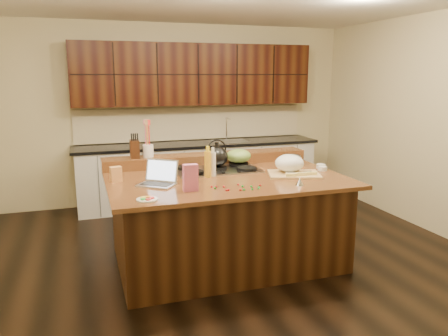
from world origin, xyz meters
name	(u,v)px	position (x,y,z in m)	size (l,w,h in m)	color
room	(226,135)	(0.00, 0.00, 1.35)	(5.52, 5.02, 2.72)	black
island	(225,219)	(0.00, 0.00, 0.46)	(2.40, 1.60, 0.92)	black
back_ledge	(207,159)	(0.00, 0.70, 0.98)	(2.40, 0.30, 0.12)	black
cooktop	(217,169)	(0.00, 0.30, 0.94)	(0.92, 0.52, 0.05)	gray
back_counter	(198,139)	(0.30, 2.23, 0.98)	(3.70, 0.66, 2.40)	silver
kettle	(217,157)	(0.00, 0.30, 1.08)	(0.25, 0.25, 0.22)	black
green_bowl	(239,156)	(0.30, 0.43, 1.04)	(0.28, 0.28, 0.16)	olive
laptop	(159,178)	(-0.71, -0.11, 0.98)	(0.42, 0.41, 0.23)	#B7B7BC
oil_bottle	(208,164)	(-0.18, 0.04, 1.06)	(0.07, 0.07, 0.27)	gold
vinegar_bottle	(213,164)	(-0.12, 0.06, 1.04)	(0.06, 0.06, 0.25)	silver
wooden_tray	(291,166)	(0.68, -0.12, 1.01)	(0.61, 0.52, 0.21)	tan
ramekin_a	(321,166)	(1.15, 0.06, 0.94)	(0.10, 0.10, 0.04)	white
ramekin_b	(290,174)	(0.64, -0.20, 0.94)	(0.10, 0.10, 0.04)	white
ramekin_c	(323,168)	(1.10, -0.06, 0.94)	(0.10, 0.10, 0.04)	white
strainer_bowl	(291,161)	(0.91, 0.33, 0.97)	(0.24, 0.24, 0.09)	#996B3F
kitchen_timer	(300,182)	(0.55, -0.56, 0.96)	(0.08, 0.08, 0.07)	silver
pink_bag	(190,178)	(-0.48, -0.44, 1.04)	(0.13, 0.07, 0.24)	#CD6084
candy_plate	(147,199)	(-0.90, -0.61, 0.93)	(0.18, 0.18, 0.01)	white
package_box	(116,174)	(-1.09, 0.13, 0.99)	(0.11, 0.07, 0.15)	#D58E4B
utensil_crock	(148,151)	(-0.68, 0.70, 1.11)	(0.12, 0.12, 0.14)	white
knife_block	(135,149)	(-0.83, 0.70, 1.14)	(0.10, 0.16, 0.20)	black
gumdrop_0	(260,185)	(0.18, -0.49, 0.93)	(0.02, 0.02, 0.02)	red
gumdrop_1	(251,186)	(0.09, -0.50, 0.93)	(0.02, 0.02, 0.02)	#198C26
gumdrop_2	(212,187)	(-0.27, -0.39, 0.93)	(0.02, 0.02, 0.02)	red
gumdrop_3	(242,186)	(0.01, -0.46, 0.93)	(0.02, 0.02, 0.02)	#198C26
gumdrop_4	(227,190)	(-0.17, -0.55, 0.93)	(0.02, 0.02, 0.02)	red
gumdrop_5	(259,187)	(0.15, -0.54, 0.93)	(0.02, 0.02, 0.02)	#198C26
gumdrop_6	(229,190)	(-0.15, -0.54, 0.93)	(0.02, 0.02, 0.02)	red
gumdrop_7	(215,188)	(-0.25, -0.45, 0.93)	(0.02, 0.02, 0.02)	#198C26
gumdrop_8	(224,187)	(-0.16, -0.42, 0.93)	(0.02, 0.02, 0.02)	red
gumdrop_9	(252,189)	(0.06, -0.59, 0.93)	(0.02, 0.02, 0.02)	#198C26
gumdrop_10	(238,184)	(0.00, -0.39, 0.93)	(0.02, 0.02, 0.02)	red
gumdrop_11	(259,188)	(0.13, -0.58, 0.93)	(0.02, 0.02, 0.02)	#198C26
gumdrop_12	(216,187)	(-0.23, -0.41, 0.93)	(0.02, 0.02, 0.02)	red
gumdrop_13	(244,190)	(-0.02, -0.58, 0.93)	(0.02, 0.02, 0.02)	#198C26
gumdrop_14	(240,190)	(-0.05, -0.58, 0.93)	(0.02, 0.02, 0.02)	red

